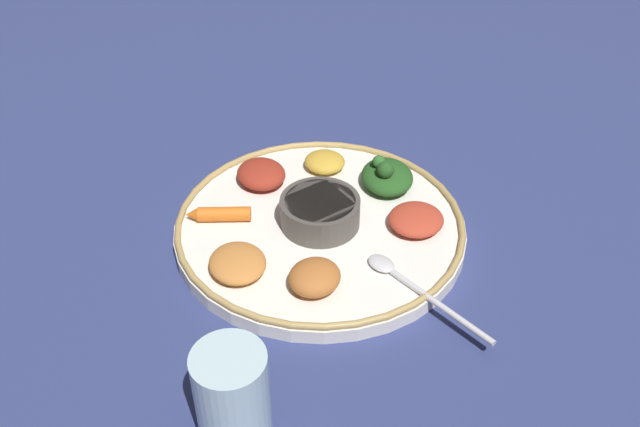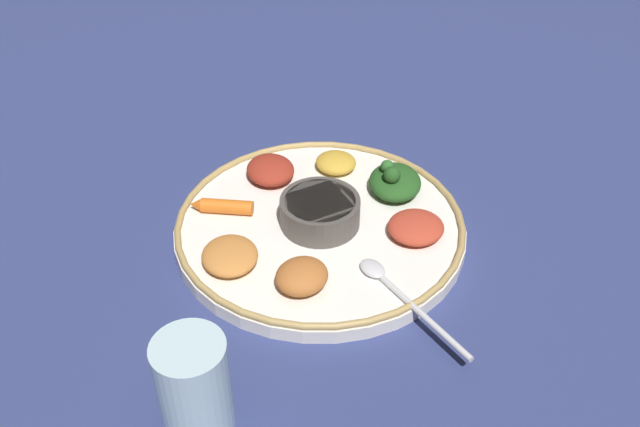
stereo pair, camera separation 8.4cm
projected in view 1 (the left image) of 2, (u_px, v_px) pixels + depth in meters
The scene contains 13 objects.
ground_plane at pixel (320, 234), 0.86m from camera, with size 2.40×2.40×0.00m, color navy.
platter at pixel (320, 229), 0.86m from camera, with size 0.35×0.35×0.02m, color white.
platter_rim at pixel (320, 221), 0.85m from camera, with size 0.35×0.35×0.01m, color tan.
center_bowl at pixel (320, 211), 0.84m from camera, with size 0.10×0.10×0.04m.
spoon at pixel (409, 283), 0.76m from camera, with size 0.10×0.16×0.01m.
greens_pile at pixel (387, 176), 0.90m from camera, with size 0.08×0.09×0.04m.
carrot_near_spoon at pixel (219, 214), 0.85m from camera, with size 0.08×0.03×0.02m.
mound_beet at pixel (261, 174), 0.91m from camera, with size 0.07×0.06×0.03m, color maroon.
mound_berbere_red at pixel (416, 219), 0.84m from camera, with size 0.06×0.07×0.02m, color #B73D28.
mound_chickpea at pixel (315, 277), 0.76m from camera, with size 0.06×0.06×0.03m, color #B2662D.
mound_lentil_yellow at pixel (325, 162), 0.94m from camera, with size 0.05×0.05×0.02m, color gold.
mound_squash at pixel (237, 263), 0.78m from camera, with size 0.07×0.06×0.02m, color #C67A38.
drinking_glass at pixel (233, 402), 0.61m from camera, with size 0.07×0.07×0.10m.
Camera 1 is at (-0.15, -0.64, 0.56)m, focal length 39.53 mm.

